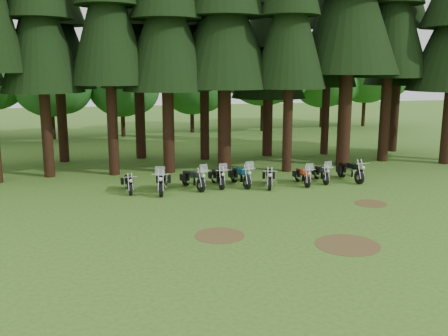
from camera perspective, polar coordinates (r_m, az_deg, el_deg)
The scene contains 25 objects.
ground at distance 20.73m, azimuth 6.29°, elevation -5.25°, with size 120.00×120.00×0.00m, color #35621C.
pine_back_1 at distance 33.22m, azimuth -18.81°, elevation 17.42°, with size 4.52×4.52×16.22m.
pine_back_2 at distance 33.31m, azimuth -10.00°, elevation 17.91°, with size 4.85×4.85×16.30m.
pine_back_3 at distance 32.43m, azimuth -2.34°, elevation 18.13°, with size 4.35×4.35×16.20m.
pine_back_4 at distance 33.77m, azimuth 5.18°, elevation 15.37°, with size 4.94×4.94×13.78m.
pine_back_5 at distance 35.08m, azimuth 11.99°, elevation 17.53°, with size 3.94×3.94×16.33m.
pine_back_6 at distance 37.62m, azimuth 19.65°, elevation 16.94°, with size 4.59×4.59×16.58m.
decid_2 at distance 43.51m, azimuth -18.91°, elevation 9.59°, with size 6.72×6.53×8.40m.
decid_3 at distance 43.80m, azimuth -11.27°, elevation 9.41°, with size 6.12×5.95×7.65m.
decid_4 at distance 45.75m, azimuth -3.34°, elevation 9.51°, with size 5.93×5.76×7.41m.
decid_5 at distance 46.87m, azimuth 5.04°, elevation 11.81°, with size 8.45×8.21×10.56m.
decid_6 at distance 50.57m, azimuth 11.69°, elevation 10.43°, with size 7.06×6.86×8.82m.
decid_7 at distance 52.56m, azimuth 16.44°, elevation 11.35°, with size 8.44×8.20×10.55m.
dirt_patch_0 at distance 18.07m, azimuth -0.51°, elevation -7.71°, with size 1.80×1.80×0.01m, color #4C3D1E.
dirt_patch_1 at distance 23.07m, azimuth 16.42°, elevation -3.91°, with size 1.40×1.40×0.01m, color #4C3D1E.
dirt_patch_2 at distance 17.67m, azimuth 13.93°, elevation -8.52°, with size 2.20×2.20×0.01m, color #4C3D1E.
motorcycle_0 at distance 24.52m, azimuth -10.87°, elevation -1.77°, with size 0.33×1.96×0.80m.
motorcycle_1 at distance 24.13m, azimuth -7.04°, elevation -1.63°, with size 0.77×2.40×1.51m.
motorcycle_2 at distance 24.71m, azimuth -3.54°, elevation -1.32°, with size 0.96×2.23×1.42m.
motorcycle_3 at distance 25.20m, azimuth -0.72°, elevation -1.08°, with size 0.41×2.18×1.37m.
motorcycle_4 at distance 25.33m, azimuth 1.90°, elevation -0.97°, with size 0.61×2.30×1.45m.
motorcycle_5 at distance 25.22m, azimuth 5.17°, elevation -1.16°, with size 0.74×2.07×0.86m.
motorcycle_6 at distance 25.91m, azimuth 8.97°, elevation -0.94°, with size 0.40×2.04×1.29m.
motorcycle_7 at distance 26.67m, azimuth 11.06°, elevation -0.66°, with size 0.46×2.04×1.28m.
motorcycle_8 at distance 27.29m, azimuth 14.23°, elevation -0.39°, with size 0.42×2.37×0.96m.
Camera 1 is at (-7.01, -18.58, 5.95)m, focal length 40.00 mm.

